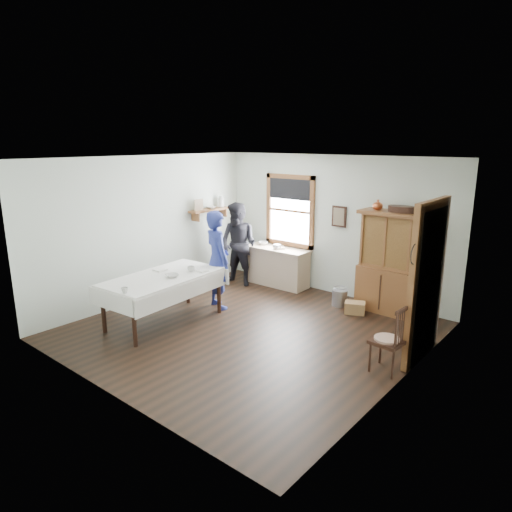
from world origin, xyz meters
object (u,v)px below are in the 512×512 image
at_px(spindle_chair, 388,338).
at_px(woman_blue, 217,263).
at_px(dining_table, 164,299).
at_px(wicker_basket, 355,308).
at_px(work_counter, 277,266).
at_px(china_hutch, 387,262).
at_px(pail, 340,298).
at_px(figure_dark, 238,248).

bearing_deg(spindle_chair, woman_blue, 179.13).
bearing_deg(woman_blue, spindle_chair, -162.61).
bearing_deg(dining_table, wicker_basket, 46.75).
bearing_deg(work_counter, china_hutch, -0.84).
bearing_deg(wicker_basket, china_hutch, 51.72).
distance_m(dining_table, woman_blue, 1.18).
bearing_deg(china_hutch, pail, -158.40).
relative_size(dining_table, woman_blue, 1.23).
relative_size(pail, wicker_basket, 0.87).
distance_m(work_counter, wicker_basket, 2.11).
xyz_separation_m(dining_table, figure_dark, (-0.42, 2.31, 0.40)).
xyz_separation_m(spindle_chair, pail, (-1.70, 1.78, -0.31)).
bearing_deg(figure_dark, spindle_chair, -26.38).
relative_size(work_counter, woman_blue, 0.84).
height_order(wicker_basket, figure_dark, figure_dark).
distance_m(china_hutch, spindle_chair, 2.30).
bearing_deg(dining_table, spindle_chair, 12.56).
bearing_deg(pail, woman_blue, -138.43).
relative_size(woman_blue, figure_dark, 1.03).
bearing_deg(wicker_basket, pail, 157.09).
distance_m(spindle_chair, pail, 2.48).
xyz_separation_m(china_hutch, woman_blue, (-2.42, -1.75, -0.07)).
height_order(dining_table, pail, dining_table).
xyz_separation_m(dining_table, pail, (1.85, 2.57, -0.25)).
bearing_deg(spindle_chair, china_hutch, 119.12).
distance_m(china_hutch, dining_table, 3.88).
distance_m(china_hutch, pail, 1.09).
relative_size(china_hutch, pail, 5.96).
bearing_deg(woman_blue, dining_table, 102.80).
relative_size(spindle_chair, figure_dark, 0.57).
bearing_deg(figure_dark, pail, 0.94).
bearing_deg(spindle_chair, dining_table, -163.35).
bearing_deg(woman_blue, wicker_basket, -125.32).
xyz_separation_m(china_hutch, spindle_chair, (0.95, -2.05, -0.44)).
distance_m(pail, woman_blue, 2.33).
relative_size(work_counter, spindle_chair, 1.51).
relative_size(work_counter, wicker_basket, 4.02).
bearing_deg(woman_blue, china_hutch, -121.75).
distance_m(china_hutch, figure_dark, 3.07).
xyz_separation_m(work_counter, wicker_basket, (2.05, -0.43, -0.30)).
bearing_deg(figure_dark, wicker_basket, -3.65).
bearing_deg(figure_dark, work_counter, 34.01).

